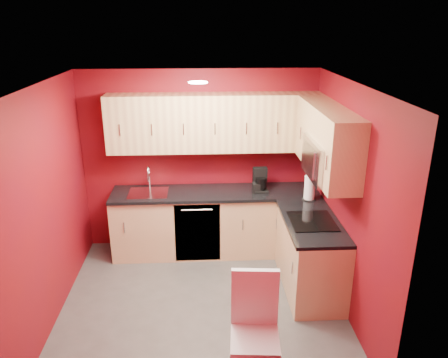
{
  "coord_description": "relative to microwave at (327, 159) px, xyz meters",
  "views": [
    {
      "loc": [
        0.02,
        -4.28,
        3.1
      ],
      "look_at": [
        0.28,
        0.55,
        1.32
      ],
      "focal_mm": 35.0,
      "sensor_mm": 36.0,
      "label": 1
    }
  ],
  "objects": [
    {
      "name": "wall_front",
      "position": [
        -1.39,
        -1.7,
        -0.41
      ],
      "size": [
        3.2,
        0.0,
        3.2
      ],
      "primitive_type": "plane",
      "rotation": [
        -1.57,
        0.0,
        0.0
      ],
      "color": "maroon",
      "rests_on": "floor"
    },
    {
      "name": "dishwasher_front",
      "position": [
        -1.44,
        0.71,
        -1.22
      ],
      "size": [
        0.6,
        0.02,
        0.82
      ],
      "primitive_type": "cube",
      "color": "black",
      "rests_on": "base_cabinets_back"
    },
    {
      "name": "dining_chair",
      "position": [
        -0.94,
        -1.4,
        -1.14
      ],
      "size": [
        0.46,
        0.48,
        1.05
      ],
      "primitive_type": null,
      "rotation": [
        0.0,
        0.0,
        -0.09
      ],
      "color": "silver",
      "rests_on": "floor"
    },
    {
      "name": "cooktop",
      "position": [
        -0.11,
        0.0,
        -0.74
      ],
      "size": [
        0.5,
        0.55,
        0.01
      ],
      "primitive_type": "cube",
      "color": "black",
      "rests_on": "countertop_right"
    },
    {
      "name": "ceiling",
      "position": [
        -1.39,
        -0.2,
        0.84
      ],
      "size": [
        3.2,
        3.2,
        0.0
      ],
      "primitive_type": "plane",
      "rotation": [
        3.14,
        0.0,
        0.0
      ],
      "color": "white",
      "rests_on": "wall_back"
    },
    {
      "name": "wall_right",
      "position": [
        0.21,
        -0.2,
        -0.41
      ],
      "size": [
        0.0,
        3.0,
        3.0
      ],
      "primitive_type": "plane",
      "rotation": [
        1.57,
        0.0,
        -1.57
      ],
      "color": "maroon",
      "rests_on": "floor"
    },
    {
      "name": "floor",
      "position": [
        -1.39,
        -0.2,
        -1.66
      ],
      "size": [
        3.2,
        3.2,
        0.0
      ],
      "primitive_type": "plane",
      "color": "#4F4C4A",
      "rests_on": "ground"
    },
    {
      "name": "paper_towel",
      "position": [
        0.0,
        0.65,
        -0.59
      ],
      "size": [
        0.24,
        0.24,
        0.32
      ],
      "primitive_type": null,
      "rotation": [
        0.0,
        0.0,
        -0.41
      ],
      "color": "white",
      "rests_on": "countertop_right"
    },
    {
      "name": "downlight",
      "position": [
        -1.39,
        0.1,
        0.82
      ],
      "size": [
        0.2,
        0.2,
        0.01
      ],
      "primitive_type": "cylinder",
      "color": "white",
      "rests_on": "ceiling"
    },
    {
      "name": "wall_back",
      "position": [
        -1.39,
        1.3,
        -0.41
      ],
      "size": [
        3.2,
        0.0,
        3.2
      ],
      "primitive_type": "plane",
      "rotation": [
        1.57,
        0.0,
        0.0
      ],
      "color": "maroon",
      "rests_on": "floor"
    },
    {
      "name": "napkin_holder",
      "position": [
        -0.63,
        0.93,
        -0.69
      ],
      "size": [
        0.13,
        0.13,
        0.13
      ],
      "primitive_type": null,
      "rotation": [
        0.0,
        0.0,
        0.1
      ],
      "color": "black",
      "rests_on": "countertop_back"
    },
    {
      "name": "wall_left",
      "position": [
        -2.99,
        -0.2,
        -0.41
      ],
      "size": [
        0.0,
        3.0,
        3.0
      ],
      "primitive_type": "plane",
      "rotation": [
        1.57,
        0.0,
        1.57
      ],
      "color": "maroon",
      "rests_on": "floor"
    },
    {
      "name": "coffee_maker",
      "position": [
        -0.59,
        0.97,
        -0.59
      ],
      "size": [
        0.2,
        0.26,
        0.31
      ],
      "primitive_type": null,
      "rotation": [
        0.0,
        0.0,
        0.05
      ],
      "color": "black",
      "rests_on": "countertop_back"
    },
    {
      "name": "countertop_right",
      "position": [
        -0.11,
        0.04,
        -0.77
      ],
      "size": [
        0.63,
        1.27,
        0.04
      ],
      "primitive_type": "cube",
      "color": "black",
      "rests_on": "base_cabinets_right"
    },
    {
      "name": "microwave",
      "position": [
        0.0,
        0.0,
        0.0
      ],
      "size": [
        0.42,
        0.76,
        0.42
      ],
      "color": "silver",
      "rests_on": "upper_cabinets_right"
    },
    {
      "name": "upper_cabinets_right",
      "position": [
        0.03,
        0.24,
        0.23
      ],
      "size": [
        0.35,
        1.55,
        0.75
      ],
      "color": "#DBBB7C",
      "rests_on": "wall_right"
    },
    {
      "name": "countertop_back",
      "position": [
        -1.19,
        0.99,
        -0.77
      ],
      "size": [
        2.8,
        0.63,
        0.04
      ],
      "primitive_type": "cube",
      "color": "black",
      "rests_on": "base_cabinets_back"
    },
    {
      "name": "upper_cabinets_back",
      "position": [
        -1.19,
        1.13,
        0.17
      ],
      "size": [
        2.8,
        0.35,
        0.75
      ],
      "primitive_type": "cube",
      "color": "#DBBB7C",
      "rests_on": "wall_back"
    },
    {
      "name": "base_cabinets_back",
      "position": [
        -1.19,
        1.0,
        -1.22
      ],
      "size": [
        2.8,
        0.6,
        0.87
      ],
      "primitive_type": "cube",
      "color": "#E1B081",
      "rests_on": "floor"
    },
    {
      "name": "base_cabinets_right",
      "position": [
        -0.09,
        0.05,
        -1.22
      ],
      "size": [
        0.6,
        1.3,
        0.87
      ],
      "primitive_type": "cube",
      "color": "#E1B081",
      "rests_on": "floor"
    },
    {
      "name": "sink",
      "position": [
        -2.09,
        1.0,
        -0.72
      ],
      "size": [
        0.52,
        0.42,
        0.35
      ],
      "color": "silver",
      "rests_on": "countertop_back"
    }
  ]
}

